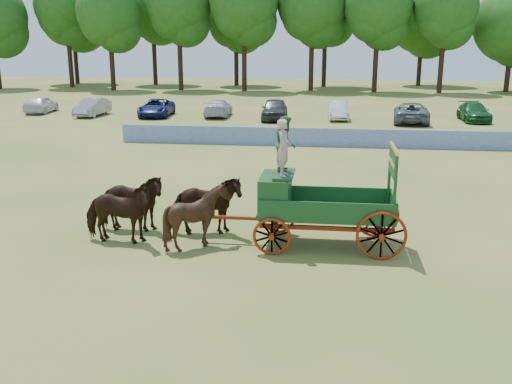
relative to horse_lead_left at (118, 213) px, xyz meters
name	(u,v)px	position (x,y,z in m)	size (l,w,h in m)	color
ground	(391,267)	(7.86, -0.87, -0.93)	(160.00, 160.00, 0.00)	#9E8247
horse_lead_left	(118,213)	(0.00, 0.00, 0.00)	(1.00, 2.20, 1.86)	black
horse_lead_right	(131,203)	(0.00, 1.10, 0.00)	(1.00, 2.20, 1.86)	black
horse_wheel_left	(198,216)	(2.40, 0.00, 0.00)	(1.50, 1.69, 1.86)	black
horse_wheel_right	(206,206)	(2.40, 1.10, 0.00)	(1.00, 2.20, 1.86)	black
farm_dray	(301,190)	(5.35, 0.58, 0.74)	(6.00, 2.00, 3.75)	maroon
sponsor_banner	(342,138)	(6.86, 17.13, -0.40)	(26.00, 0.08, 1.05)	#1C3D99
parked_cars	(259,109)	(0.58, 29.07, -0.20)	(37.12, 7.28, 1.63)	silver
treeline	(321,11)	(4.67, 58.89, 8.66)	(95.43, 21.74, 15.45)	#382314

